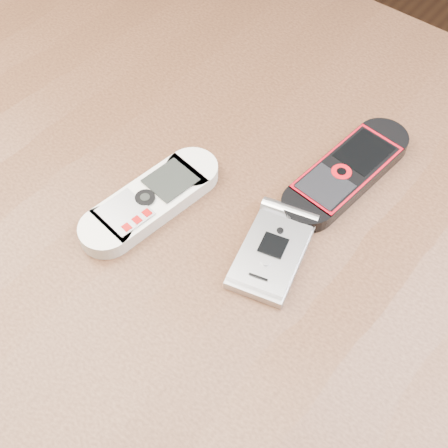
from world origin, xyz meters
TOP-DOWN VIEW (x-y plane):
  - table at (0.00, 0.00)m, footprint 1.20×0.80m
  - nokia_white at (-0.07, -0.02)m, footprint 0.07×0.16m
  - nokia_black_red at (0.06, 0.13)m, footprint 0.07×0.17m
  - motorola_razr at (0.06, 0.00)m, footprint 0.08×0.12m

SIDE VIEW (x-z plane):
  - table at x=0.00m, z-range 0.27..1.02m
  - motorola_razr at x=0.06m, z-range 0.75..0.77m
  - nokia_black_red at x=0.06m, z-range 0.75..0.77m
  - nokia_white at x=-0.07m, z-range 0.75..0.77m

